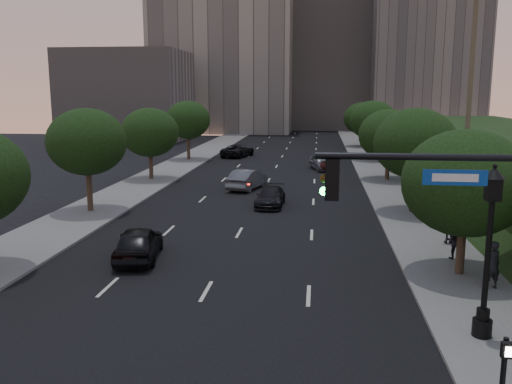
# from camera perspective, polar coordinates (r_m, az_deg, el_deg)

# --- Properties ---
(ground) EXTENTS (160.00, 160.00, 0.00)m
(ground) POSITION_cam_1_polar(r_m,az_deg,el_deg) (17.19, -8.81, -16.31)
(ground) COLOR black
(ground) RESTS_ON ground
(road_surface) EXTENTS (16.00, 140.00, 0.02)m
(road_surface) POSITION_cam_1_polar(r_m,az_deg,el_deg) (45.62, 1.12, 0.81)
(road_surface) COLOR black
(road_surface) RESTS_ON ground
(sidewalk_right) EXTENTS (4.50, 140.00, 0.15)m
(sidewalk_right) POSITION_cam_1_polar(r_m,az_deg,el_deg) (45.81, 13.99, 0.62)
(sidewalk_right) COLOR slate
(sidewalk_right) RESTS_ON ground
(sidewalk_left) EXTENTS (4.50, 140.00, 0.15)m
(sidewalk_left) POSITION_cam_1_polar(r_m,az_deg,el_deg) (47.66, -11.25, 1.11)
(sidewalk_left) COLOR slate
(sidewalk_left) RESTS_ON ground
(parapet_wall) EXTENTS (0.35, 90.00, 0.70)m
(parapet_wall) POSITION_cam_1_polar(r_m,az_deg,el_deg) (43.88, 18.80, 5.58)
(parapet_wall) COLOR slate
(parapet_wall) RESTS_ON embankment
(office_block_left) EXTENTS (26.00, 20.00, 32.00)m
(office_block_left) POSITION_cam_1_polar(r_m,az_deg,el_deg) (108.62, -3.26, 14.91)
(office_block_left) COLOR gray
(office_block_left) RESTS_ON ground
(office_block_mid) EXTENTS (22.00, 18.00, 26.00)m
(office_block_mid) POSITION_cam_1_polar(r_m,az_deg,el_deg) (116.89, 7.59, 13.06)
(office_block_mid) COLOR gray
(office_block_mid) RESTS_ON ground
(office_block_right) EXTENTS (20.00, 22.00, 36.00)m
(office_block_right) POSITION_cam_1_polar(r_m,az_deg,el_deg) (112.98, 17.21, 15.32)
(office_block_right) COLOR slate
(office_block_right) RESTS_ON ground
(office_block_filler) EXTENTS (18.00, 16.00, 14.00)m
(office_block_filler) POSITION_cam_1_polar(r_m,az_deg,el_deg) (89.99, -13.29, 9.82)
(office_block_filler) COLOR gray
(office_block_filler) RESTS_ON ground
(tree_right_a) EXTENTS (5.20, 5.20, 6.24)m
(tree_right_a) POSITION_cam_1_polar(r_m,az_deg,el_deg) (23.84, 21.19, 0.89)
(tree_right_a) COLOR #38281C
(tree_right_a) RESTS_ON ground
(tree_right_b) EXTENTS (5.20, 5.20, 6.74)m
(tree_right_b) POSITION_cam_1_polar(r_m,az_deg,el_deg) (35.43, 16.43, 4.92)
(tree_right_b) COLOR #38281C
(tree_right_b) RESTS_ON ground
(tree_right_c) EXTENTS (5.20, 5.20, 6.24)m
(tree_right_c) POSITION_cam_1_polar(r_m,az_deg,el_deg) (48.28, 13.81, 5.85)
(tree_right_c) COLOR #38281C
(tree_right_c) RESTS_ON ground
(tree_right_d) EXTENTS (5.20, 5.20, 6.74)m
(tree_right_d) POSITION_cam_1_polar(r_m,az_deg,el_deg) (62.14, 12.23, 7.36)
(tree_right_d) COLOR #38281C
(tree_right_d) RESTS_ON ground
(tree_right_e) EXTENTS (5.20, 5.20, 6.24)m
(tree_right_e) POSITION_cam_1_polar(r_m,az_deg,el_deg) (77.09, 11.14, 7.61)
(tree_right_e) COLOR #38281C
(tree_right_e) RESTS_ON ground
(tree_left_b) EXTENTS (5.00, 5.00, 6.71)m
(tree_left_b) POSITION_cam_1_polar(r_m,az_deg,el_deg) (35.98, -17.39, 5.05)
(tree_left_b) COLOR #38281C
(tree_left_b) RESTS_ON ground
(tree_left_c) EXTENTS (5.00, 5.00, 6.34)m
(tree_left_c) POSITION_cam_1_polar(r_m,az_deg,el_deg) (48.14, -11.12, 6.17)
(tree_left_c) COLOR #38281C
(tree_left_c) RESTS_ON ground
(tree_left_d) EXTENTS (5.00, 5.00, 6.71)m
(tree_left_d) POSITION_cam_1_polar(r_m,az_deg,el_deg) (61.58, -7.19, 7.54)
(tree_left_d) COLOR #38281C
(tree_left_d) RESTS_ON ground
(traffic_signal_mast) EXTENTS (5.68, 0.56, 7.00)m
(traffic_signal_mast) POSITION_cam_1_polar(r_m,az_deg,el_deg) (13.62, 24.60, -7.79)
(traffic_signal_mast) COLOR black
(traffic_signal_mast) RESTS_ON ground
(street_lamp) EXTENTS (0.64, 0.64, 5.62)m
(street_lamp) POSITION_cam_1_polar(r_m,az_deg,el_deg) (18.17, 23.18, -6.61)
(street_lamp) COLOR black
(street_lamp) RESTS_ON ground
(pedestrian_signal) EXTENTS (0.30, 0.33, 2.50)m
(pedestrian_signal) POSITION_cam_1_polar(r_m,az_deg,el_deg) (13.60, 24.62, -17.44)
(pedestrian_signal) COLOR black
(pedestrian_signal) RESTS_ON ground
(sedan_near_left) EXTENTS (2.55, 4.86, 1.58)m
(sedan_near_left) POSITION_cam_1_polar(r_m,az_deg,el_deg) (25.87, -12.28, -5.26)
(sedan_near_left) COLOR black
(sedan_near_left) RESTS_ON ground
(sedan_mid_left) EXTENTS (2.92, 5.19, 1.62)m
(sedan_mid_left) POSITION_cam_1_polar(r_m,az_deg,el_deg) (43.32, -0.91, 1.37)
(sedan_mid_left) COLOR #515358
(sedan_mid_left) RESTS_ON ground
(sedan_far_left) EXTENTS (3.87, 5.89, 1.50)m
(sedan_far_left) POSITION_cam_1_polar(r_m,az_deg,el_deg) (64.81, -1.93, 4.38)
(sedan_far_left) COLOR black
(sedan_far_left) RESTS_ON ground
(sedan_near_right) EXTENTS (1.95, 4.50, 1.29)m
(sedan_near_right) POSITION_cam_1_polar(r_m,az_deg,el_deg) (36.89, 1.52, -0.52)
(sedan_near_right) COLOR black
(sedan_near_right) RESTS_ON ground
(sedan_far_right) EXTENTS (2.93, 4.88, 1.56)m
(sedan_far_right) POSITION_cam_1_polar(r_m,az_deg,el_deg) (54.36, 6.96, 3.13)
(sedan_far_right) COLOR slate
(sedan_far_right) RESTS_ON ground
(pedestrian_a) EXTENTS (0.79, 0.63, 1.91)m
(pedestrian_a) POSITION_cam_1_polar(r_m,az_deg,el_deg) (23.09, 23.60, -7.04)
(pedestrian_a) COLOR black
(pedestrian_a) RESTS_ON sidewalk_right
(pedestrian_b) EXTENTS (0.94, 0.79, 1.69)m
(pedestrian_b) POSITION_cam_1_polar(r_m,az_deg,el_deg) (26.49, 20.22, -4.84)
(pedestrian_b) COLOR black
(pedestrian_b) RESTS_ON sidewalk_right
(pedestrian_c) EXTENTS (0.97, 0.44, 1.64)m
(pedestrian_c) POSITION_cam_1_polar(r_m,az_deg,el_deg) (28.99, 19.72, -3.57)
(pedestrian_c) COLOR black
(pedestrian_c) RESTS_ON sidewalk_right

